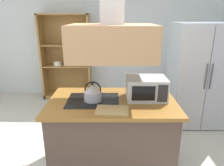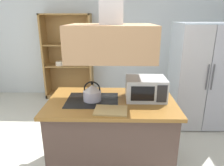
# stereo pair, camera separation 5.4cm
# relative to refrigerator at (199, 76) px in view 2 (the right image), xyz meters

# --- Properties ---
(wall_back) EXTENTS (6.00, 0.12, 2.70)m
(wall_back) POSITION_rel_refrigerator_xyz_m (-1.71, 1.46, 0.48)
(wall_back) COLOR silver
(wall_back) RESTS_ON ground
(kitchen_island) EXTENTS (1.49, 0.90, 0.90)m
(kitchen_island) POSITION_rel_refrigerator_xyz_m (-1.48, -1.18, -0.42)
(kitchen_island) COLOR #4C3830
(kitchen_island) RESTS_ON ground
(range_hood) EXTENTS (0.90, 0.70, 1.30)m
(range_hood) POSITION_rel_refrigerator_xyz_m (-1.48, -1.18, 0.83)
(range_hood) COLOR #AD7E55
(refrigerator) EXTENTS (0.90, 0.78, 1.74)m
(refrigerator) POSITION_rel_refrigerator_xyz_m (0.00, 0.00, 0.00)
(refrigerator) COLOR #AEBBC9
(refrigerator) RESTS_ON ground
(dish_cabinet) EXTENTS (1.09, 0.40, 1.89)m
(dish_cabinet) POSITION_rel_refrigerator_xyz_m (-2.52, 1.24, -0.04)
(dish_cabinet) COLOR olive
(dish_cabinet) RESTS_ON ground
(kettle) EXTENTS (0.21, 0.21, 0.23)m
(kettle) POSITION_rel_refrigerator_xyz_m (-1.70, -1.18, 0.13)
(kettle) COLOR #B7B1C6
(kettle) RESTS_ON kitchen_island
(cutting_board) EXTENTS (0.36, 0.26, 0.02)m
(cutting_board) POSITION_rel_refrigerator_xyz_m (-1.48, -1.46, 0.04)
(cutting_board) COLOR #A68952
(cutting_board) RESTS_ON kitchen_island
(microwave) EXTENTS (0.46, 0.35, 0.26)m
(microwave) POSITION_rel_refrigerator_xyz_m (-1.08, -1.12, 0.16)
(microwave) COLOR #B7BABF
(microwave) RESTS_ON kitchen_island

